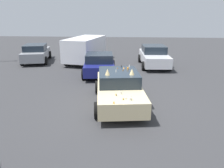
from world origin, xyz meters
TOP-DOWN VIEW (x-y plane):
  - ground_plane at (0.00, 0.00)m, footprint 60.00×60.00m
  - art_car_decorated at (0.07, 0.01)m, footprint 4.70×2.54m
  - parked_van_near_left at (8.71, 3.14)m, footprint 5.16×2.90m
  - parked_sedan_behind_left at (8.58, 7.24)m, footprint 4.61×2.71m
  - parked_sedan_behind_right at (4.96, 1.51)m, footprint 4.41×2.44m
  - parked_sedan_far_right at (7.76, -2.25)m, footprint 4.65×2.24m

SIDE VIEW (x-z plane):
  - ground_plane at x=0.00m, z-range 0.00..0.00m
  - parked_sedan_behind_right at x=4.96m, z-range 0.01..1.41m
  - art_car_decorated at x=0.07m, z-range -0.11..1.54m
  - parked_sedan_behind_left at x=8.58m, z-range 0.02..1.46m
  - parked_sedan_far_right at x=7.76m, z-range 0.00..1.53m
  - parked_van_near_left at x=8.71m, z-range 0.13..2.13m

